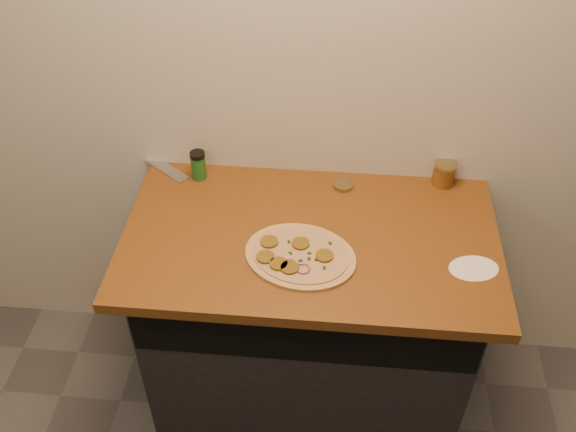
# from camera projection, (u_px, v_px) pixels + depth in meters

# --- Properties ---
(cabinet) EXTENTS (1.10, 0.60, 0.86)m
(cabinet) POSITION_uv_depth(u_px,v_px,m) (308.00, 320.00, 2.38)
(cabinet) COLOR black
(cabinet) RESTS_ON ground
(countertop) EXTENTS (1.20, 0.70, 0.04)m
(countertop) POSITION_uv_depth(u_px,v_px,m) (310.00, 239.00, 2.06)
(countertop) COLOR brown
(countertop) RESTS_ON cabinet
(pizza) EXTENTS (0.42, 0.42, 0.02)m
(pizza) POSITION_uv_depth(u_px,v_px,m) (299.00, 256.00, 1.96)
(pizza) COLOR tan
(pizza) RESTS_ON countertop
(chefs_knife) EXTENTS (0.29, 0.23, 0.02)m
(chefs_knife) POSITION_uv_depth(u_px,v_px,m) (148.00, 157.00, 2.34)
(chefs_knife) COLOR #B7BAC1
(chefs_knife) RESTS_ON countertop
(mason_jar_lid) EXTENTS (0.09, 0.09, 0.02)m
(mason_jar_lid) POSITION_uv_depth(u_px,v_px,m) (343.00, 185.00, 2.22)
(mason_jar_lid) COLOR #9B8F5A
(mason_jar_lid) RESTS_ON countertop
(salsa_jar) EXTENTS (0.08, 0.08, 0.09)m
(salsa_jar) POSITION_uv_depth(u_px,v_px,m) (444.00, 174.00, 2.21)
(salsa_jar) COLOR #A81710
(salsa_jar) RESTS_ON countertop
(spice_shaker) EXTENTS (0.05, 0.05, 0.11)m
(spice_shaker) POSITION_uv_depth(u_px,v_px,m) (198.00, 165.00, 2.23)
(spice_shaker) COLOR #1E5E1D
(spice_shaker) RESTS_ON countertop
(flour_spill) EXTENTS (0.18, 0.18, 0.00)m
(flour_spill) POSITION_uv_depth(u_px,v_px,m) (474.00, 268.00, 1.93)
(flour_spill) COLOR white
(flour_spill) RESTS_ON countertop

